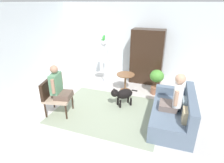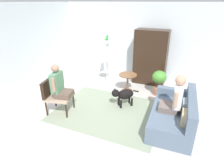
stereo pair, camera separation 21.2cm
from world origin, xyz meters
name	(u,v)px [view 1 (the left image)]	position (x,y,z in m)	size (l,w,h in m)	color
ground_plane	(114,111)	(0.00, 0.00, 0.00)	(7.29, 7.29, 0.00)	beige
back_wall	(138,42)	(0.00, 2.71, 1.37)	(6.67, 0.12, 2.74)	silver
left_wall	(23,50)	(-3.10, 0.30, 1.37)	(0.12, 5.90, 2.74)	silver
area_rug	(108,111)	(-0.14, -0.06, 0.00)	(2.78, 2.17, 0.01)	gray
couch	(174,113)	(1.56, -0.04, 0.30)	(0.98, 1.72, 0.84)	slate
armchair	(53,95)	(-1.44, -0.60, 0.54)	(0.76, 0.72, 0.92)	black
person_on_couch	(175,96)	(1.51, -0.07, 0.78)	(0.50, 0.57, 0.89)	#6A5C56
person_on_armchair	(58,86)	(-1.28, -0.57, 0.81)	(0.53, 0.56, 0.86)	brown
round_end_table	(125,80)	(-0.05, 1.29, 0.40)	(0.58, 0.58, 0.60)	brown
dog	(123,94)	(0.14, 0.36, 0.37)	(0.64, 0.60, 0.58)	black
bird_cage_stand	(104,60)	(-0.98, 1.72, 0.85)	(0.45, 0.45, 1.53)	silver
parrot	(104,38)	(-0.97, 1.72, 1.62)	(0.17, 0.10, 0.19)	green
potted_plant	(157,79)	(0.92, 1.44, 0.50)	(0.44, 0.44, 0.80)	#996047
armoire_cabinet	(147,57)	(0.43, 2.30, 0.95)	(1.11, 0.56, 1.90)	black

